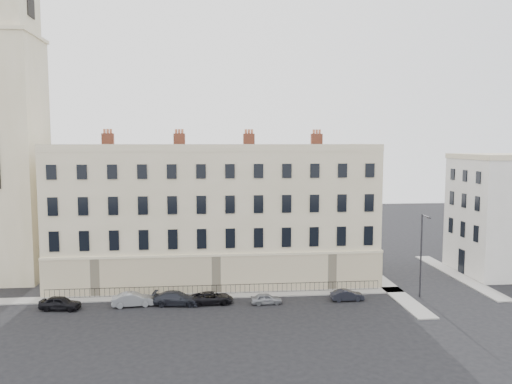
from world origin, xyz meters
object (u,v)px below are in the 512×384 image
car_e (266,299)px  car_d (212,298)px  car_b (133,299)px  streetlamp (422,252)px  car_a (60,303)px  car_f (347,295)px  car_c (177,298)px

car_e → car_d: bearing=81.8°
car_b → streetlamp: streetlamp is taller
car_a → streetlamp: (35.98, 0.37, 4.16)m
car_b → car_d: (7.69, -0.01, -0.08)m
car_a → car_e: car_a is taller
car_d → car_f: bearing=-94.1°
car_c → car_e: (8.83, -0.55, -0.14)m
car_b → car_c: car_c is taller
car_a → car_f: car_a is taller
car_d → car_e: (5.36, -0.61, -0.06)m
car_c → car_f: car_c is taller
car_d → car_f: size_ratio=1.26×
car_d → car_e: size_ratio=1.36×
car_a → car_c: car_c is taller
car_d → streetlamp: streetlamp is taller
car_d → car_a: bearing=89.1°
car_d → car_f: 13.66m
car_a → car_e: bearing=-81.7°
car_a → car_d: car_a is taller
car_a → car_e: size_ratio=1.25×
car_b → car_f: car_b is taller
car_b → car_d: size_ratio=0.96×
car_f → car_b: bearing=88.7°
car_a → streetlamp: streetlamp is taller
car_c → car_d: car_c is taller
car_e → car_f: car_f is taller
car_a → car_f: size_ratio=1.15×
car_c → streetlamp: 25.29m
car_f → streetlamp: streetlamp is taller
car_e → car_c: bearing=84.8°
car_b → car_e: size_ratio=1.31×
car_c → car_f: 17.12m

